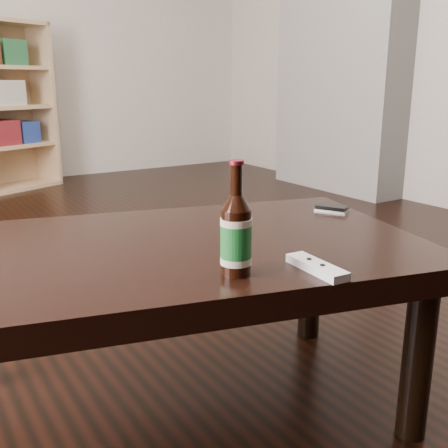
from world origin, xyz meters
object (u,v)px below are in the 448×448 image
coffee_table (170,267)px  remote (317,267)px  phone (332,208)px  beer_bottle (236,235)px  bookshelf (4,104)px

coffee_table → remote: 0.40m
coffee_table → phone: bearing=3.2°
beer_bottle → remote: (0.16, -0.08, -0.08)m
coffee_table → remote: remote is taller
coffee_table → beer_bottle: size_ratio=5.88×
coffee_table → phone: phone is taller
bookshelf → phone: (0.31, -3.47, -0.21)m
beer_bottle → remote: size_ratio=1.45×
remote → phone: bearing=46.6°
coffee_table → beer_bottle: 0.31m
beer_bottle → remote: beer_bottle is taller
coffee_table → remote: (0.18, -0.35, 0.07)m
bookshelf → phone: size_ratio=12.05×
bookshelf → coffee_table: 3.53m
bookshelf → beer_bottle: (-0.26, -3.77, -0.13)m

